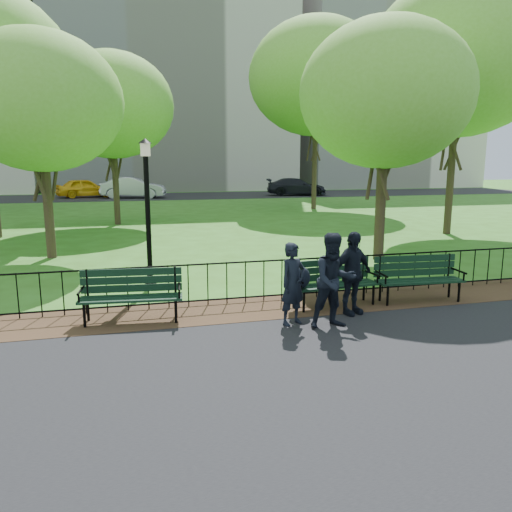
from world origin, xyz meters
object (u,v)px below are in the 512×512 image
object	(u,v)px
park_bench_right_a	(418,273)
sedan_dark	(296,187)
tree_near_w	(40,102)
tree_mid_e	(459,58)
person_mid	(334,281)
person_right	(352,273)
park_bench_main	(319,278)
sedan_silver	(133,188)
tree_near_e	(386,94)
person_left	(293,284)
lamppost	(148,208)
tree_far_e	(316,77)
taxi	(85,188)
tree_far_c	(112,105)

from	to	relation	value
park_bench_right_a	sedan_dark	world-z (taller)	sedan_dark
tree_near_w	tree_mid_e	size ratio (longest dim) A/B	0.68
person_mid	person_right	world-z (taller)	person_mid
park_bench_main	sedan_silver	xyz separation A→B (m)	(-2.95, 32.24, 0.20)
tree_near_e	sedan_dark	world-z (taller)	tree_near_e
tree_near_w	person_left	xyz separation A→B (m)	(5.12, -8.00, -3.88)
lamppost	tree_mid_e	distance (m)	14.55
park_bench_main	person_mid	size ratio (longest dim) A/B	1.16
park_bench_right_a	tree_near_w	size ratio (longest dim) A/B	0.28
tree_near_e	person_left	bearing A→B (deg)	-131.13
park_bench_right_a	tree_far_e	world-z (taller)	tree_far_e
tree_mid_e	taxi	world-z (taller)	tree_mid_e
person_left	lamppost	bearing A→B (deg)	101.00
park_bench_main	tree_near_w	distance (m)	10.15
lamppost	sedan_dark	size ratio (longest dim) A/B	0.68
sedan_silver	sedan_dark	xyz separation A→B (m)	(13.65, -0.36, -0.09)
person_right	sedan_dark	bearing A→B (deg)	54.07
lamppost	sedan_dark	distance (m)	32.48
park_bench_main	taxi	size ratio (longest dim) A/B	0.44
tree_near_e	sedan_silver	bearing A→B (deg)	103.41
tree_near_w	person_mid	world-z (taller)	tree_near_w
park_bench_main	tree_mid_e	world-z (taller)	tree_mid_e
tree_far_e	sedan_dark	distance (m)	14.08
park_bench_right_a	tree_far_c	bearing A→B (deg)	116.93
tree_mid_e	tree_near_e	bearing A→B (deg)	-142.13
tree_far_c	park_bench_main	bearing A→B (deg)	-75.04
person_mid	park_bench_main	bearing A→B (deg)	78.66
tree_near_w	person_left	size ratio (longest dim) A/B	4.45
park_bench_main	tree_near_e	size ratio (longest dim) A/B	0.28
tree_far_e	person_right	xyz separation A→B (m)	(-7.26, -20.62, -7.02)
lamppost	tree_near_w	distance (m)	6.04
tree_far_e	tree_near_e	bearing A→B (deg)	-104.35
person_left	taxi	size ratio (longest dim) A/B	0.34
tree_near_w	tree_far_e	world-z (taller)	tree_far_e
tree_far_c	tree_far_e	size ratio (longest dim) A/B	0.69
tree_mid_e	taxi	distance (m)	30.59
lamppost	tree_near_w	xyz separation A→B (m)	(-2.76, 4.61, 2.77)
taxi	sedan_silver	bearing A→B (deg)	-131.56
person_mid	sedan_dark	bearing A→B (deg)	69.96
park_bench_right_a	sedan_silver	distance (m)	32.67
park_bench_right_a	tree_near_e	xyz separation A→B (m)	(1.46, 4.39, 4.22)
person_left	person_mid	distance (m)	0.74
tree_mid_e	tree_far_c	distance (m)	14.79
lamppost	tree_near_w	size ratio (longest dim) A/B	0.51
park_bench_main	tree_near_e	xyz separation A→B (m)	(3.70, 4.37, 4.18)
tree_far_e	person_mid	bearing A→B (deg)	-110.42
tree_near_w	person_mid	distance (m)	10.82
tree_near_w	person_left	world-z (taller)	tree_near_w
park_bench_main	person_right	xyz separation A→B (m)	(0.45, -0.54, 0.18)
person_mid	person_left	bearing A→B (deg)	150.48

